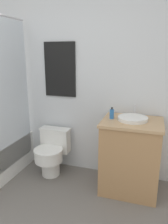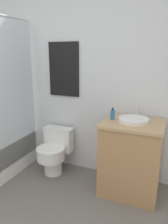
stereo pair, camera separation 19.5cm
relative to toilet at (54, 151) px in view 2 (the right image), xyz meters
The scene contains 5 objects.
wall_back 1.00m from the toilet, 58.37° to the left, with size 3.37×0.07×2.50m.
toilet is the anchor object (origin of this frame).
vanity 1.03m from the toilet, ahead, with size 0.66×0.56×0.85m.
sink 1.17m from the toilet, ahead, with size 0.33×0.36×0.13m.
soap_bottle 0.99m from the toilet, ahead, with size 0.05×0.05×0.13m.
Camera 2 is at (1.23, -0.67, 1.57)m, focal length 35.00 mm.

